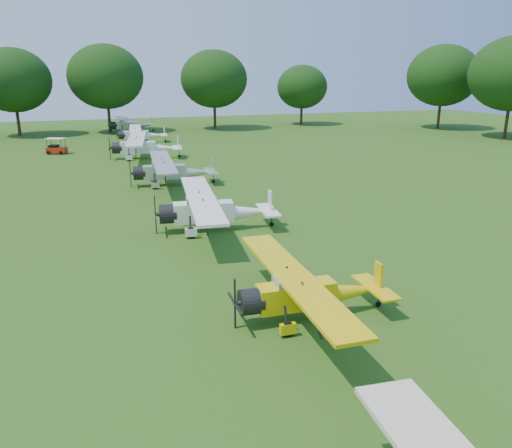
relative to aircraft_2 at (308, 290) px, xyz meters
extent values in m
plane|color=#214B12|center=(-1.17, 8.10, -1.12)|extent=(160.00, 160.00, 0.00)
cylinder|color=black|center=(48.27, 39.54, 1.38)|extent=(0.44, 0.44, 4.99)
cylinder|color=black|center=(47.73, 53.08, 1.29)|extent=(0.44, 0.44, 4.81)
ellipsoid|color=black|center=(47.73, 53.08, 7.17)|extent=(11.23, 11.23, 9.55)
cylinder|color=black|center=(29.16, 66.15, 0.73)|extent=(0.44, 0.44, 3.70)
ellipsoid|color=black|center=(29.16, 66.15, 5.25)|extent=(8.63, 8.63, 7.34)
cylinder|color=black|center=(13.11, 64.32, 1.14)|extent=(0.44, 0.44, 4.51)
ellipsoid|color=black|center=(13.11, 64.32, 6.65)|extent=(10.52, 10.52, 8.94)
cylinder|color=black|center=(-3.29, 64.84, 1.25)|extent=(0.44, 0.44, 4.74)
ellipsoid|color=black|center=(-3.29, 64.84, 7.04)|extent=(11.05, 11.05, 9.39)
cylinder|color=black|center=(-15.92, 64.64, 1.13)|extent=(0.44, 0.44, 4.49)
ellipsoid|color=black|center=(-15.92, 64.64, 6.61)|extent=(10.47, 10.47, 8.90)
cube|color=yellow|center=(-0.45, 0.02, -0.16)|extent=(2.94, 0.97, 0.96)
cone|color=yellow|center=(2.00, -0.08, -0.30)|extent=(2.58, 0.91, 0.82)
cube|color=#8CA5B2|center=(-0.55, 0.02, 0.34)|extent=(1.49, 0.89, 0.50)
cylinder|color=black|center=(-2.18, 0.08, -0.16)|extent=(0.85, 0.98, 0.95)
cube|color=black|center=(-2.77, 0.10, -0.16)|extent=(0.06, 0.11, 1.91)
cube|color=yellow|center=(-0.55, 0.02, 0.57)|extent=(1.68, 9.69, 0.13)
cube|color=yellow|center=(2.91, -0.11, 0.16)|extent=(0.11, 0.50, 1.18)
cube|color=yellow|center=(2.82, -0.11, -0.25)|extent=(0.87, 2.58, 0.08)
cylinder|color=black|center=(-1.22, -1.09, -0.84)|extent=(0.55, 0.17, 0.55)
cylinder|color=black|center=(-1.14, 1.18, -0.84)|extent=(0.55, 0.17, 0.55)
cylinder|color=black|center=(3.00, -0.11, -1.01)|extent=(0.22, 0.08, 0.22)
cube|color=white|center=(-1.17, 11.75, 0.00)|extent=(3.50, 1.42, 1.12)
cone|color=white|center=(1.68, 11.39, -0.16)|extent=(3.07, 1.32, 0.96)
cube|color=#8CA5B2|center=(-1.28, 11.76, 0.58)|extent=(1.81, 1.18, 0.58)
cylinder|color=black|center=(-3.17, 12.00, 0.00)|extent=(1.09, 1.22, 1.11)
cube|color=black|center=(-3.86, 12.08, 0.00)|extent=(0.08, 0.13, 2.23)
cube|color=white|center=(-1.28, 11.76, 0.85)|extent=(2.92, 11.38, 0.15)
cube|color=white|center=(2.74, 11.26, 0.37)|extent=(0.18, 0.59, 1.38)
cube|color=white|center=(2.63, 11.28, -0.11)|extent=(1.26, 3.07, 0.10)
cylinder|color=black|center=(-2.18, 10.53, -0.80)|extent=(0.65, 0.25, 0.64)
cylinder|color=black|center=(-1.85, 13.17, -0.80)|extent=(0.65, 0.25, 0.64)
cylinder|color=black|center=(2.84, 11.25, -0.99)|extent=(0.26, 0.12, 0.26)
cube|color=silver|center=(-1.37, 24.59, -0.02)|extent=(3.42, 1.27, 1.10)
cone|color=silver|center=(1.45, 24.35, -0.17)|extent=(3.00, 1.19, 0.94)
cube|color=#8CA5B2|center=(-1.48, 24.60, 0.56)|extent=(1.75, 1.10, 0.58)
cylinder|color=black|center=(-3.35, 24.76, -0.02)|extent=(1.03, 1.16, 1.09)
cube|color=black|center=(-4.03, 24.82, -0.02)|extent=(0.07, 0.13, 2.20)
cube|color=silver|center=(-1.48, 24.60, 0.82)|extent=(2.45, 11.19, 0.15)
cube|color=silver|center=(2.49, 24.26, 0.35)|extent=(0.15, 0.58, 1.36)
cube|color=silver|center=(2.38, 24.27, -0.12)|extent=(1.13, 3.00, 0.09)
cylinder|color=black|center=(-2.32, 23.36, -0.80)|extent=(0.64, 0.22, 0.63)
cylinder|color=black|center=(-2.10, 25.97, -0.80)|extent=(0.64, 0.22, 0.63)
cylinder|color=black|center=(2.59, 24.26, -0.99)|extent=(0.26, 0.10, 0.25)
cube|color=white|center=(-1.92, 38.58, 0.07)|extent=(3.74, 1.59, 1.19)
cone|color=white|center=(1.10, 38.13, -0.10)|extent=(3.28, 1.47, 1.02)
cube|color=#8CA5B2|center=(-2.03, 38.60, 0.69)|extent=(1.94, 1.29, 0.62)
cylinder|color=black|center=(-4.05, 38.90, 0.07)|extent=(1.18, 1.31, 1.18)
cube|color=black|center=(-4.77, 39.01, 0.07)|extent=(0.09, 0.14, 2.37)
cube|color=white|center=(-2.03, 38.60, 0.97)|extent=(3.38, 12.09, 0.16)
cube|color=white|center=(2.21, 37.97, 0.47)|extent=(0.20, 0.63, 1.47)
cube|color=white|center=(2.10, 37.98, -0.04)|extent=(1.42, 3.27, 0.10)
cylinder|color=black|center=(-3.03, 37.32, -0.78)|extent=(0.70, 0.28, 0.68)
cylinder|color=black|center=(-2.61, 40.11, -0.78)|extent=(0.70, 0.28, 0.68)
cylinder|color=black|center=(2.33, 37.95, -0.98)|extent=(0.28, 0.13, 0.27)
cube|color=white|center=(-0.74, 51.39, -0.10)|extent=(3.18, 1.20, 1.02)
cone|color=white|center=(1.87, 51.15, -0.24)|extent=(2.79, 1.12, 0.87)
cube|color=#8CA5B2|center=(-0.84, 51.40, 0.44)|extent=(1.63, 1.03, 0.53)
cylinder|color=black|center=(-2.58, 51.56, -0.10)|extent=(0.96, 1.09, 1.01)
cube|color=black|center=(-3.21, 51.62, -0.10)|extent=(0.07, 0.12, 2.04)
cube|color=white|center=(-0.84, 51.40, 0.68)|extent=(2.35, 10.38, 0.14)
cube|color=white|center=(2.83, 51.06, 0.24)|extent=(0.15, 0.54, 1.26)
cube|color=white|center=(2.74, 51.07, -0.19)|extent=(1.07, 2.78, 0.09)
cylinder|color=black|center=(-1.63, 50.26, -0.83)|extent=(0.59, 0.21, 0.58)
cylinder|color=black|center=(-1.40, 52.67, -0.83)|extent=(0.59, 0.21, 0.58)
cylinder|color=black|center=(2.93, 51.05, -1.00)|extent=(0.24, 0.10, 0.23)
cube|color=silver|center=(-0.86, 63.85, -0.01)|extent=(3.47, 1.35, 1.11)
cone|color=silver|center=(1.98, 64.15, -0.17)|extent=(3.04, 1.25, 0.95)
cube|color=#8CA5B2|center=(-0.97, 63.84, 0.57)|extent=(1.78, 1.14, 0.58)
cylinder|color=black|center=(-2.86, 63.65, -0.01)|extent=(1.06, 1.19, 1.10)
cube|color=black|center=(-3.54, 63.58, -0.01)|extent=(0.08, 0.13, 2.22)
cube|color=silver|center=(-0.97, 63.84, 0.84)|extent=(2.67, 11.30, 0.15)
cube|color=silver|center=(3.03, 64.25, 0.36)|extent=(0.16, 0.59, 1.37)
cube|color=silver|center=(2.92, 64.24, -0.11)|extent=(1.20, 3.04, 0.10)
cylinder|color=black|center=(-1.57, 62.45, -0.80)|extent=(0.65, 0.23, 0.63)
cylinder|color=black|center=(-1.84, 65.08, -0.80)|extent=(0.65, 0.23, 0.63)
cylinder|color=black|center=(3.13, 64.26, -0.99)|extent=(0.26, 0.11, 0.25)
cube|color=#A4250B|center=(-10.25, 44.87, -0.69)|extent=(2.35, 1.84, 0.66)
cube|color=black|center=(-10.51, 44.97, -0.31)|extent=(1.18, 1.28, 0.42)
cube|color=white|center=(-10.25, 44.87, 0.60)|extent=(2.30, 1.89, 0.08)
cylinder|color=black|center=(-11.13, 44.60, -0.91)|extent=(0.43, 0.28, 0.42)
cylinder|color=black|center=(-10.68, 45.68, -0.91)|extent=(0.43, 0.28, 0.42)
cylinder|color=black|center=(-9.82, 44.05, -0.91)|extent=(0.43, 0.28, 0.42)
cylinder|color=black|center=(-9.37, 45.13, -0.91)|extent=(0.43, 0.28, 0.42)
camera|label=1|loc=(-7.30, -15.33, 7.70)|focal=35.00mm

